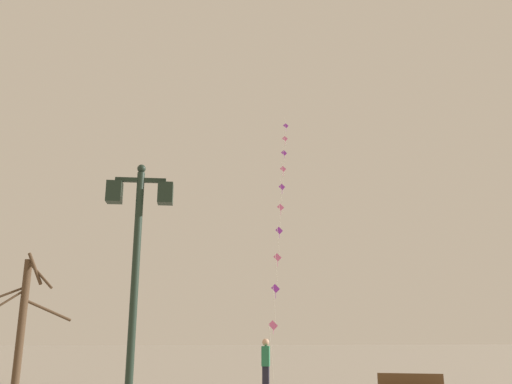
{
  "coord_description": "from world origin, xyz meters",
  "views": [
    {
      "loc": [
        -0.46,
        -1.59,
        1.83
      ],
      "look_at": [
        2.02,
        21.66,
        8.13
      ],
      "focal_mm": 37.2,
      "sensor_mm": 36.0,
      "label": 1
    }
  ],
  "objects_px": {
    "twin_lantern_lamp_post": "(137,244)",
    "bare_tree": "(23,323)",
    "kite_train": "(281,208)",
    "kite_flyer": "(266,365)"
  },
  "relations": [
    {
      "from": "twin_lantern_lamp_post",
      "to": "kite_train",
      "type": "xyz_separation_m",
      "value": [
        5.21,
        16.26,
        4.66
      ]
    },
    {
      "from": "twin_lantern_lamp_post",
      "to": "kite_flyer",
      "type": "distance_m",
      "value": 8.5
    },
    {
      "from": "bare_tree",
      "to": "twin_lantern_lamp_post",
      "type": "bearing_deg",
      "value": -57.87
    },
    {
      "from": "kite_train",
      "to": "kite_flyer",
      "type": "height_order",
      "value": "kite_train"
    },
    {
      "from": "twin_lantern_lamp_post",
      "to": "kite_train",
      "type": "relative_size",
      "value": 0.32
    },
    {
      "from": "twin_lantern_lamp_post",
      "to": "bare_tree",
      "type": "xyz_separation_m",
      "value": [
        -3.66,
        5.83,
        -1.3
      ]
    },
    {
      "from": "kite_flyer",
      "to": "bare_tree",
      "type": "xyz_separation_m",
      "value": [
        -6.96,
        -1.58,
        1.23
      ]
    },
    {
      "from": "kite_flyer",
      "to": "bare_tree",
      "type": "distance_m",
      "value": 7.25
    },
    {
      "from": "twin_lantern_lamp_post",
      "to": "kite_flyer",
      "type": "bearing_deg",
      "value": 65.98
    },
    {
      "from": "kite_train",
      "to": "bare_tree",
      "type": "bearing_deg",
      "value": -130.39
    }
  ]
}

